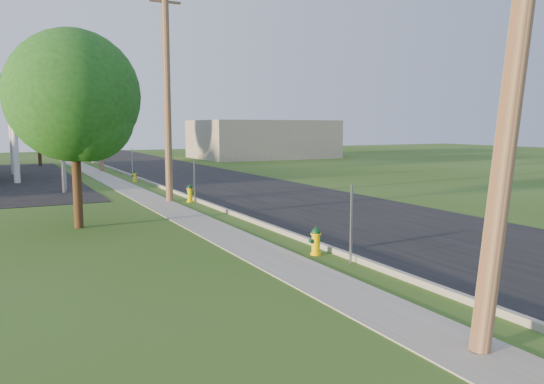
# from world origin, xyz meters

# --- Properties ---
(ground_plane) EXTENTS (140.00, 140.00, 0.00)m
(ground_plane) POSITION_xyz_m (0.00, 0.00, 0.00)
(ground_plane) COLOR #2A4B10
(ground_plane) RESTS_ON ground
(road) EXTENTS (8.00, 120.00, 0.02)m
(road) POSITION_xyz_m (4.50, 10.00, 0.01)
(road) COLOR black
(road) RESTS_ON ground
(curb) EXTENTS (0.15, 120.00, 0.15)m
(curb) POSITION_xyz_m (0.50, 10.00, 0.07)
(curb) COLOR gray
(curb) RESTS_ON ground
(sidewalk) EXTENTS (1.50, 120.00, 0.03)m
(sidewalk) POSITION_xyz_m (-1.25, 10.00, 0.01)
(sidewalk) COLOR gray
(sidewalk) RESTS_ON ground
(utility_pole_near) EXTENTS (1.40, 0.32, 9.48)m
(utility_pole_near) POSITION_xyz_m (-0.60, -1.00, 4.80)
(utility_pole_near) COLOR brown
(utility_pole_near) RESTS_ON ground
(utility_pole_mid) EXTENTS (1.40, 0.32, 9.80)m
(utility_pole_mid) POSITION_xyz_m (-0.60, 17.00, 4.95)
(utility_pole_mid) COLOR brown
(utility_pole_mid) RESTS_ON ground
(utility_pole_far) EXTENTS (1.40, 0.32, 9.50)m
(utility_pole_far) POSITION_xyz_m (-0.60, 35.00, 4.80)
(utility_pole_far) COLOR brown
(utility_pole_far) RESTS_ON ground
(sign_post_near) EXTENTS (0.05, 0.04, 2.00)m
(sign_post_near) POSITION_xyz_m (0.25, 4.20, 1.00)
(sign_post_near) COLOR gray
(sign_post_near) RESTS_ON ground
(sign_post_mid) EXTENTS (0.05, 0.04, 2.00)m
(sign_post_mid) POSITION_xyz_m (0.25, 16.00, 1.00)
(sign_post_mid) COLOR gray
(sign_post_mid) RESTS_ON ground
(sign_post_far) EXTENTS (0.05, 0.04, 2.00)m
(sign_post_far) POSITION_xyz_m (0.25, 28.20, 1.00)
(sign_post_far) COLOR gray
(sign_post_far) RESTS_ON ground
(price_pylon) EXTENTS (0.34, 2.04, 6.85)m
(price_pylon) POSITION_xyz_m (-4.50, 22.50, 5.43)
(price_pylon) COLOR gray
(price_pylon) RESTS_ON ground
(distant_building) EXTENTS (14.00, 10.00, 4.00)m
(distant_building) POSITION_xyz_m (18.00, 45.00, 2.00)
(distant_building) COLOR gray
(distant_building) RESTS_ON ground
(tree_verge) EXTENTS (4.34, 4.34, 6.58)m
(tree_verge) POSITION_xyz_m (-5.04, 12.21, 4.24)
(tree_verge) COLOR #362612
(tree_verge) RESTS_ON ground
(tree_lot) EXTENTS (5.11, 5.11, 7.74)m
(tree_lot) POSITION_xyz_m (-4.16, 43.14, 4.99)
(tree_lot) COLOR #362612
(tree_lot) RESTS_ON ground
(hydrant_near) EXTENTS (0.39, 0.35, 0.76)m
(hydrant_near) POSITION_xyz_m (-0.04, 5.37, 0.37)
(hydrant_near) COLOR #FBC700
(hydrant_near) RESTS_ON ground
(hydrant_mid) EXTENTS (0.42, 0.37, 0.81)m
(hydrant_mid) POSITION_xyz_m (0.16, 16.37, 0.40)
(hydrant_mid) COLOR #DEC800
(hydrant_mid) RESTS_ON ground
(hydrant_far) EXTENTS (0.37, 0.33, 0.72)m
(hydrant_far) POSITION_xyz_m (-0.07, 26.26, 0.35)
(hydrant_far) COLOR yellow
(hydrant_far) RESTS_ON ground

